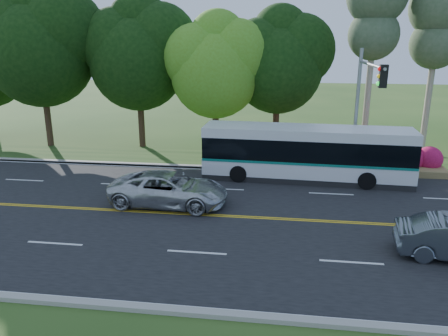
# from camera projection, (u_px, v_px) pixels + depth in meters

# --- Properties ---
(ground) EXTENTS (120.00, 120.00, 0.00)m
(ground) POSITION_uv_depth(u_px,v_px,m) (223.00, 216.00, 19.19)
(ground) COLOR #234416
(ground) RESTS_ON ground
(road) EXTENTS (60.00, 14.00, 0.02)m
(road) POSITION_uv_depth(u_px,v_px,m) (223.00, 216.00, 19.19)
(road) COLOR black
(road) RESTS_ON ground
(curb_north) EXTENTS (60.00, 0.30, 0.15)m
(curb_north) POSITION_uv_depth(u_px,v_px,m) (239.00, 168.00, 25.96)
(curb_north) COLOR #A29D92
(curb_north) RESTS_ON ground
(curb_south) EXTENTS (60.00, 0.30, 0.15)m
(curb_south) POSITION_uv_depth(u_px,v_px,m) (189.00, 312.00, 12.38)
(curb_south) COLOR #A29D92
(curb_south) RESTS_ON ground
(grass_verge) EXTENTS (60.00, 4.00, 0.10)m
(grass_verge) POSITION_uv_depth(u_px,v_px,m) (242.00, 160.00, 27.72)
(grass_verge) COLOR #234416
(grass_verge) RESTS_ON ground
(lane_markings) EXTENTS (57.60, 13.82, 0.00)m
(lane_markings) POSITION_uv_depth(u_px,v_px,m) (221.00, 216.00, 19.20)
(lane_markings) COLOR gold
(lane_markings) RESTS_ON road
(tree_row) EXTENTS (44.70, 9.10, 13.84)m
(tree_row) POSITION_uv_depth(u_px,v_px,m) (172.00, 50.00, 29.42)
(tree_row) COLOR #332216
(tree_row) RESTS_ON ground
(bougainvillea_hedge) EXTENTS (9.50, 2.25, 1.50)m
(bougainvillea_hedge) POSITION_uv_depth(u_px,v_px,m) (362.00, 158.00, 25.81)
(bougainvillea_hedge) COLOR #9A0C3B
(bougainvillea_hedge) RESTS_ON ground
(traffic_signal) EXTENTS (0.42, 6.10, 7.00)m
(traffic_signal) POSITION_uv_depth(u_px,v_px,m) (364.00, 96.00, 22.15)
(traffic_signal) COLOR gray
(traffic_signal) RESTS_ON ground
(transit_bus) EXTENTS (11.23, 2.92, 2.91)m
(transit_bus) POSITION_uv_depth(u_px,v_px,m) (306.00, 154.00, 23.70)
(transit_bus) COLOR silver
(transit_bus) RESTS_ON road
(suv) EXTENTS (5.57, 2.75, 1.52)m
(suv) POSITION_uv_depth(u_px,v_px,m) (169.00, 189.00, 20.28)
(suv) COLOR silver
(suv) RESTS_ON road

